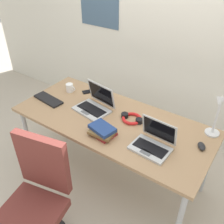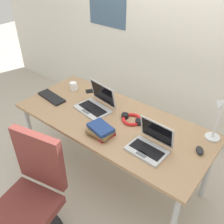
{
  "view_description": "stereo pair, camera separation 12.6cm",
  "coord_description": "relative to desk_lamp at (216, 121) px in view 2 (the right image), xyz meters",
  "views": [
    {
      "loc": [
        1.04,
        -1.5,
        2.09
      ],
      "look_at": [
        0.0,
        0.0,
        0.82
      ],
      "focal_mm": 40.52,
      "sensor_mm": 36.0,
      "label": 1
    },
    {
      "loc": [
        1.14,
        -1.43,
        2.09
      ],
      "look_at": [
        0.0,
        0.0,
        0.82
      ],
      "focal_mm": 40.52,
      "sensor_mm": 36.0,
      "label": 2
    }
  ],
  "objects": [
    {
      "name": "office_chair",
      "position": [
        -0.89,
        -1.16,
        -0.54
      ],
      "size": [
        0.53,
        0.58,
        0.97
      ],
      "color": "black",
      "rests_on": "ground_plane"
    },
    {
      "name": "laptop_far_corner",
      "position": [
        -1.03,
        -0.24,
        -0.15
      ],
      "size": [
        0.36,
        0.32,
        0.24
      ],
      "color": "#B7BABC",
      "rests_on": "desk"
    },
    {
      "name": "book_stack",
      "position": [
        -0.75,
        -0.49,
        -0.16
      ],
      "size": [
        0.23,
        0.19,
        0.08
      ],
      "color": "maroon",
      "rests_on": "desk"
    },
    {
      "name": "desk_lamp",
      "position": [
        0.0,
        0.0,
        0.0
      ],
      "size": [
        0.12,
        0.18,
        0.4
      ],
      "color": "silver",
      "rests_on": "desk"
    },
    {
      "name": "ground_plane",
      "position": [
        -0.8,
        -0.28,
        -0.94
      ],
      "size": [
        12.0,
        12.0,
        0.0
      ],
      "primitive_type": "plane",
      "color": "#B7AD9E"
    },
    {
      "name": "computer_mouse",
      "position": [
        -0.02,
        -0.19,
        -0.18
      ],
      "size": [
        0.1,
        0.11,
        0.03
      ],
      "primitive_type": "ellipsoid",
      "rotation": [
        0.0,
        0.0,
        0.54
      ],
      "color": "black",
      "rests_on": "desk"
    },
    {
      "name": "desk",
      "position": [
        -0.8,
        -0.28,
        -0.25
      ],
      "size": [
        1.8,
        0.8,
        0.74
      ],
      "color": "#9E7A56",
      "rests_on": "ground_plane"
    },
    {
      "name": "headphones",
      "position": [
        -0.65,
        -0.18,
        -0.18
      ],
      "size": [
        0.21,
        0.18,
        0.04
      ],
      "color": "red",
      "rests_on": "desk"
    },
    {
      "name": "laptop_near_mouse",
      "position": [
        -0.33,
        -0.4,
        -0.15
      ],
      "size": [
        0.31,
        0.26,
        0.22
      ],
      "color": "#B7BABC",
      "rests_on": "desk"
    },
    {
      "name": "coffee_mug",
      "position": [
        -1.45,
        -0.12,
        -0.15
      ],
      "size": [
        0.11,
        0.08,
        0.09
      ],
      "color": "white",
      "rests_on": "desk"
    },
    {
      "name": "wall_back",
      "position": [
        -0.8,
        0.82,
        0.36
      ],
      "size": [
        6.0,
        0.13,
        2.6
      ],
      "color": "silver",
      "rests_on": "ground_plane"
    },
    {
      "name": "external_keyboard",
      "position": [
        -1.51,
        -0.37,
        -0.19
      ],
      "size": [
        0.34,
        0.16,
        0.02
      ],
      "primitive_type": "cube",
      "rotation": [
        0.0,
        0.0,
        -0.12
      ],
      "color": "black",
      "rests_on": "desk"
    },
    {
      "name": "pill_bottle",
      "position": [
        -1.13,
        -0.05,
        -0.16
      ],
      "size": [
        0.04,
        0.04,
        0.08
      ],
      "color": "gold",
      "rests_on": "desk"
    },
    {
      "name": "cell_phone",
      "position": [
        -1.28,
        -0.01,
        -0.19
      ],
      "size": [
        0.13,
        0.15,
        0.01
      ],
      "primitive_type": "cube",
      "rotation": [
        0.0,
        0.0,
        -0.61
      ],
      "color": "black",
      "rests_on": "desk"
    }
  ]
}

